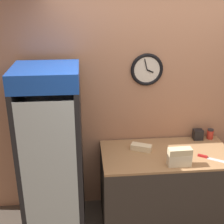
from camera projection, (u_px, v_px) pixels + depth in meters
The scene contains 10 objects.
wall_back at pixel (160, 98), 3.59m from camera, with size 5.20×0.09×2.70m.
prep_counter at pixel (164, 186), 3.54m from camera, with size 1.41×0.73×0.87m.
beverage_cooler at pixel (52, 144), 3.28m from camera, with size 0.63×0.70×1.85m.
sandwich_stack_bottom at pixel (179, 162), 3.14m from camera, with size 0.24×0.09×0.06m.
sandwich_stack_middle at pixel (180, 157), 3.12m from camera, with size 0.24×0.09×0.06m.
sandwich_stack_top at pixel (180, 151), 3.09m from camera, with size 0.24×0.10×0.06m.
sandwich_flat_left at pixel (141, 147), 3.44m from camera, with size 0.24×0.18×0.06m.
chefs_knife at pixel (209, 158), 3.27m from camera, with size 0.29×0.21×0.02m.
condiment_jar at pixel (210, 134), 3.69m from camera, with size 0.08×0.08×0.12m.
napkin_dispenser at pixel (198, 135), 3.67m from camera, with size 0.11×0.09×0.12m.
Camera 1 is at (-0.87, -1.99, 2.54)m, focal length 50.00 mm.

